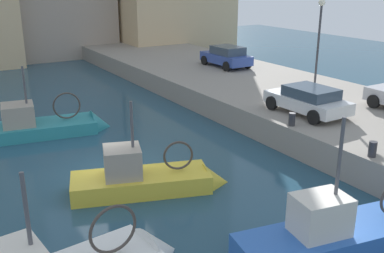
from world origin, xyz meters
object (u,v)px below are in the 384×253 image
fishing_boat_blue (349,242)px  mooring_bollard_mid (292,119)px  fishing_boat_teal (44,131)px  quay_streetlamp (320,29)px  fishing_boat_yellow (150,186)px  mooring_bollard_south (373,149)px  parked_car_white (308,100)px  parked_car_blue (226,56)px

fishing_boat_blue → mooring_bollard_mid: (3.50, 6.15, 1.33)m
fishing_boat_teal → quay_streetlamp: (14.08, -3.60, 4.31)m
fishing_boat_teal → fishing_boat_yellow: size_ratio=1.15×
fishing_boat_blue → mooring_bollard_south: 4.32m
fishing_boat_teal → parked_car_white: size_ratio=1.69×
parked_car_white → mooring_bollard_mid: bearing=-153.3°
fishing_boat_blue → parked_car_blue: 20.13m
parked_car_white → mooring_bollard_south: parked_car_white is taller
fishing_boat_teal → parked_car_white: fishing_boat_teal is taller
parked_car_white → mooring_bollard_south: (-1.79, -4.90, -0.39)m
parked_car_white → quay_streetlamp: (3.86, 3.30, 2.59)m
fishing_boat_yellow → parked_car_blue: fishing_boat_yellow is taller
mooring_bollard_south → fishing_boat_teal: bearing=125.6°
mooring_bollard_south → fishing_boat_yellow: bearing=150.1°
quay_streetlamp → parked_car_blue: bearing=93.8°
fishing_boat_teal → mooring_bollard_mid: 11.56m
fishing_boat_blue → parked_car_white: 8.98m
fishing_boat_teal → parked_car_blue: 14.29m
parked_car_white → quay_streetlamp: bearing=40.5°
quay_streetlamp → mooring_bollard_mid: bearing=-143.4°
mooring_bollard_south → mooring_bollard_mid: size_ratio=1.00×
mooring_bollard_south → parked_car_white: bearing=70.0°
fishing_boat_blue → mooring_bollard_south: fishing_boat_blue is taller
fishing_boat_teal → mooring_bollard_mid: (8.43, -7.80, 1.33)m
fishing_boat_yellow → parked_car_white: fishing_boat_yellow is taller
fishing_boat_teal → mooring_bollard_south: fishing_boat_teal is taller
fishing_boat_yellow → mooring_bollard_mid: size_ratio=10.51×
fishing_boat_blue → parked_car_white: bearing=53.1°
fishing_boat_teal → quay_streetlamp: 15.16m
fishing_boat_blue → quay_streetlamp: (9.15, 10.35, 4.31)m
fishing_boat_teal → mooring_bollard_south: bearing=-54.4°
fishing_boat_teal → fishing_boat_blue: fishing_boat_blue is taller
parked_car_blue → quay_streetlamp: quay_streetlamp is taller
fishing_boat_teal → fishing_boat_blue: size_ratio=0.94×
fishing_boat_teal → mooring_bollard_south: (8.43, -11.80, 1.33)m
fishing_boat_teal → mooring_bollard_south: size_ratio=12.05×
fishing_boat_blue → fishing_boat_teal: bearing=109.5°
parked_car_blue → mooring_bollard_mid: bearing=-113.2°
fishing_boat_blue → parked_car_blue: bearing=64.5°
parked_car_white → mooring_bollard_south: size_ratio=7.14×
fishing_boat_yellow → parked_car_white: size_ratio=1.47×
fishing_boat_blue → quay_streetlamp: quay_streetlamp is taller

